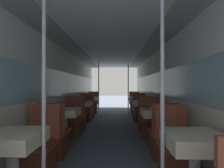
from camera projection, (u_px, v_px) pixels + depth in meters
wall_left at (64, 89)px, 4.83m from camera, size 0.05×10.32×2.24m
wall_right at (160, 89)px, 4.76m from camera, size 0.05×10.32×2.24m
ceiling_panel at (112, 48)px, 4.80m from camera, size 2.64×10.32×0.07m
dining_table_left_0 at (13, 145)px, 1.85m from camera, size 0.58×0.58×0.76m
chair_left_far_0 at (39, 154)px, 2.46m from camera, size 0.47×0.47×0.96m
support_pole_left_0 at (44, 98)px, 1.84m from camera, size 0.04×0.04×2.24m
dining_table_left_1 at (65, 115)px, 3.68m from camera, size 0.58×0.58×0.76m
chair_left_near_1 at (54, 140)px, 3.06m from camera, size 0.47×0.47×0.96m
chair_left_far_1 at (72, 125)px, 4.30m from camera, size 0.47×0.47×0.96m
dining_table_left_2 at (82, 105)px, 5.52m from camera, size 0.58×0.58×0.76m
chair_left_near_2 at (78, 120)px, 4.90m from camera, size 0.47×0.47×0.96m
chair_left_far_2 at (86, 113)px, 6.13m from camera, size 0.47×0.47×0.96m
dining_table_left_3 at (91, 100)px, 7.35m from camera, size 0.58×0.58×0.76m
chair_left_near_3 at (88, 110)px, 6.73m from camera, size 0.47×0.47×0.96m
chair_left_far_3 at (93, 106)px, 7.97m from camera, size 0.47×0.47×0.96m
support_pole_left_3 at (99, 89)px, 7.35m from camera, size 0.04×0.04×2.24m
dining_table_right_0 at (195, 147)px, 1.79m from camera, size 0.58×0.58×0.76m
chair_right_far_0 at (175, 155)px, 2.41m from camera, size 0.47×0.47×0.96m
support_pole_right_0 at (162, 98)px, 1.81m from camera, size 0.04×0.04×2.24m
dining_table_right_1 at (155, 116)px, 3.63m from camera, size 0.58×0.58×0.76m
chair_right_near_1 at (163, 141)px, 3.01m from camera, size 0.47×0.47×0.96m
chair_right_far_1 at (150, 125)px, 4.24m from camera, size 0.47×0.47×0.96m
dining_table_right_2 at (143, 105)px, 5.46m from camera, size 0.58×0.58×0.76m
chair_right_near_2 at (146, 120)px, 4.84m from camera, size 0.47×0.47×0.96m
chair_right_far_2 at (140, 113)px, 6.08m from camera, size 0.47×0.47×0.96m
dining_table_right_3 at (136, 100)px, 7.30m from camera, size 0.58×0.58×0.76m
chair_right_near_3 at (138, 111)px, 6.68m from camera, size 0.47×0.47×0.96m
chair_right_far_3 at (135, 107)px, 7.91m from camera, size 0.47×0.47×0.96m
support_pole_right_3 at (128, 89)px, 7.31m from camera, size 0.04×0.04×2.24m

